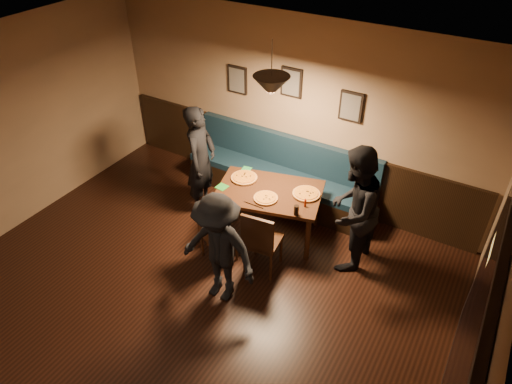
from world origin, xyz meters
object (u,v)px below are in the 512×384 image
chair_near_left (218,233)px  diner_left (201,161)px  tabasco_bottle (305,202)px  booth_bench (279,172)px  diner_right (353,210)px  dining_table (269,213)px  chair_near_right (263,239)px  soda_glass (296,210)px  diner_front (218,249)px

chair_near_left → diner_left: diner_left is taller
diner_left → tabasco_bottle: diner_left is taller
booth_bench → diner_right: diner_right is taller
dining_table → tabasco_bottle: 0.72m
chair_near_right → soda_glass: bearing=45.1°
chair_near_left → diner_right: diner_right is taller
booth_bench → chair_near_right: 1.54m
tabasco_bottle → diner_front: bearing=-112.5°
diner_left → diner_right: bearing=-102.5°
chair_near_right → soda_glass: 0.56m
diner_left → diner_front: 1.80m
booth_bench → diner_right: 1.68m
dining_table → chair_near_left: (-0.32, -0.78, 0.06)m
chair_near_left → diner_front: size_ratio=0.59×
booth_bench → soda_glass: bearing=-53.2°
tabasco_bottle → chair_near_right: bearing=-118.1°
diner_left → soda_glass: diner_left is taller
booth_bench → tabasco_bottle: (0.84, -0.88, 0.32)m
chair_near_left → soda_glass: bearing=55.4°
diner_left → tabasco_bottle: size_ratio=13.03×
dining_table → diner_right: 1.27m
chair_near_right → tabasco_bottle: bearing=54.8°
diner_left → tabasco_bottle: (1.72, -0.10, -0.03)m
booth_bench → dining_table: size_ratio=2.14×
dining_table → diner_front: diner_front is taller
dining_table → diner_right: size_ratio=0.81×
booth_bench → soda_glass: (0.81, -1.08, 0.32)m
dining_table → diner_front: size_ratio=0.94×
diner_right → tabasco_bottle: bearing=-78.3°
chair_near_left → soda_glass: size_ratio=6.42×
diner_front → tabasco_bottle: size_ratio=11.49×
diner_right → chair_near_left: bearing=-58.9°
chair_near_left → chair_near_right: (0.58, 0.15, 0.04)m
tabasco_bottle → diner_left: bearing=176.6°
soda_glass → chair_near_right: bearing=-127.8°
booth_bench → tabasco_bottle: booth_bench is taller
chair_near_right → diner_front: size_ratio=0.64×
dining_table → diner_front: (0.06, -1.30, 0.37)m
chair_near_right → soda_glass: chair_near_right is taller
soda_glass → tabasco_bottle: bearing=83.0°
booth_bench → diner_front: 2.15m
diner_right → chair_near_right: bearing=-51.4°
booth_bench → diner_left: diner_left is taller
booth_bench → diner_right: bearing=-28.5°
diner_left → chair_near_right: bearing=-127.3°
chair_near_left → chair_near_right: size_ratio=0.91×
booth_bench → chair_near_left: (-0.05, -1.59, -0.06)m
chair_near_right → dining_table: bearing=106.1°
diner_right → soda_glass: diner_right is taller
diner_right → diner_front: size_ratio=1.16×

